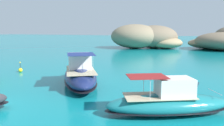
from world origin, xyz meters
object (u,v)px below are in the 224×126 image
object	(u,v)px
islet_small	(146,37)
motorboat_navy	(80,74)
channel_buoy	(20,70)
motorboat_teal	(168,102)

from	to	relation	value
islet_small	motorboat_navy	size ratio (longest dim) A/B	2.11
motorboat_navy	channel_buoy	size ratio (longest dim) A/B	7.53
motorboat_teal	channel_buoy	world-z (taller)	motorboat_teal
islet_small	motorboat_teal	world-z (taller)	islet_small
motorboat_navy	motorboat_teal	world-z (taller)	motorboat_navy
motorboat_navy	channel_buoy	bearing A→B (deg)	163.54
motorboat_navy	channel_buoy	distance (m)	11.94
motorboat_teal	islet_small	bearing A→B (deg)	106.22
motorboat_teal	channel_buoy	distance (m)	23.35
motorboat_navy	channel_buoy	world-z (taller)	motorboat_navy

